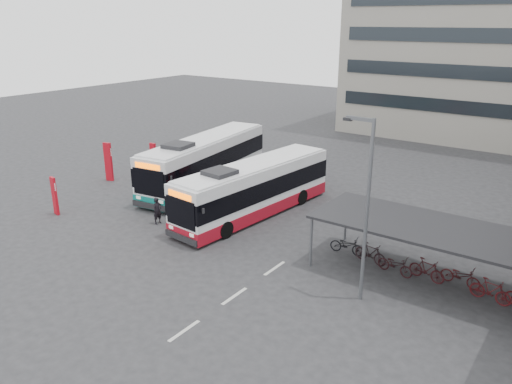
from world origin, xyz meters
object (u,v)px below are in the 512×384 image
Objects in this scene: bus_teal at (205,161)px; pedestrian at (158,211)px; bus_main at (254,189)px; lamp_post at (365,201)px.

pedestrian is at bearing -78.17° from bus_teal.
bus_main is 1.53× the size of lamp_post.
lamp_post reaches higher than pedestrian.
bus_main is 0.93× the size of bus_teal.
bus_main is at bearing -30.87° from bus_teal.
bus_main is at bearing 153.46° from lamp_post.
lamp_post is at bearing -86.26° from pedestrian.
bus_teal is 17.01m from lamp_post.
lamp_post reaches higher than bus_teal.
pedestrian is at bearing -123.84° from bus_main.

